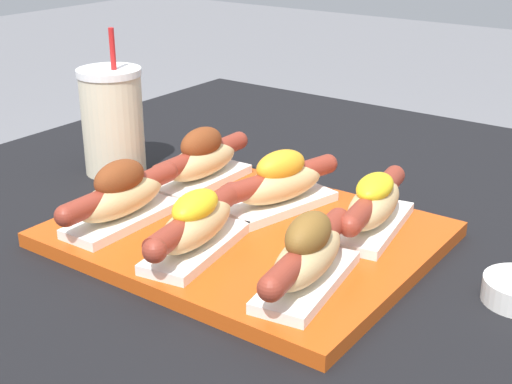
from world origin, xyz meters
TOP-DOWN VIEW (x-y plane):
  - serving_tray at (-0.01, -0.10)m, footprint 0.43×0.34m
  - hot_dog_0 at (-0.14, -0.18)m, footprint 0.06×0.20m
  - hot_dog_1 at (-0.02, -0.19)m, footprint 0.08×0.19m
  - hot_dog_2 at (0.12, -0.18)m, footprint 0.08×0.19m
  - hot_dog_3 at (-0.15, -0.02)m, footprint 0.06×0.20m
  - hot_dog_4 at (-0.01, -0.03)m, footprint 0.10×0.19m
  - hot_dog_5 at (0.12, -0.02)m, footprint 0.08×0.19m
  - drink_cup at (-0.32, -0.02)m, footprint 0.09×0.09m

SIDE VIEW (x-z plane):
  - serving_tray at x=-0.01m, z-range 0.71..0.72m
  - hot_dog_5 at x=0.12m, z-range 0.72..0.79m
  - hot_dog_1 at x=-0.02m, z-range 0.72..0.79m
  - hot_dog_4 at x=-0.01m, z-range 0.72..0.80m
  - hot_dog_2 at x=0.12m, z-range 0.72..0.80m
  - hot_dog_0 at x=-0.14m, z-range 0.72..0.80m
  - hot_dog_3 at x=-0.15m, z-range 0.72..0.80m
  - drink_cup at x=-0.32m, z-range 0.68..0.90m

